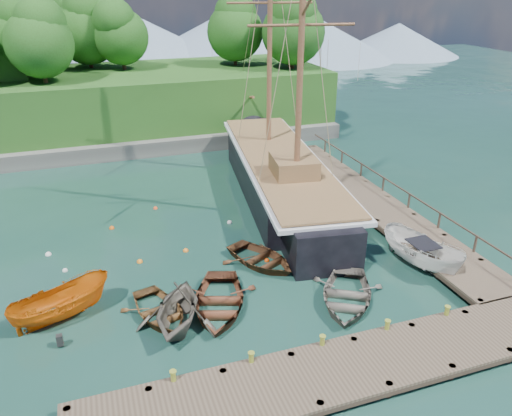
% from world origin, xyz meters
% --- Properties ---
extents(ground, '(160.00, 160.00, 0.00)m').
position_xyz_m(ground, '(0.00, 0.00, 0.00)').
color(ground, '#16392A').
rests_on(ground, ground).
extents(dock_near, '(20.00, 3.20, 1.10)m').
position_xyz_m(dock_near, '(2.00, -6.50, 0.43)').
color(dock_near, '#4A3A2D').
rests_on(dock_near, ground).
extents(dock_east, '(3.20, 24.00, 1.10)m').
position_xyz_m(dock_east, '(11.50, 7.00, 0.43)').
color(dock_east, '#4A3A2D').
rests_on(dock_east, ground).
extents(bollard_0, '(0.26, 0.26, 0.45)m').
position_xyz_m(bollard_0, '(-4.00, -5.10, 0.00)').
color(bollard_0, olive).
rests_on(bollard_0, ground).
extents(bollard_1, '(0.26, 0.26, 0.45)m').
position_xyz_m(bollard_1, '(-1.00, -5.10, 0.00)').
color(bollard_1, olive).
rests_on(bollard_1, ground).
extents(bollard_2, '(0.26, 0.26, 0.45)m').
position_xyz_m(bollard_2, '(2.00, -5.10, 0.00)').
color(bollard_2, olive).
rests_on(bollard_2, ground).
extents(bollard_3, '(0.26, 0.26, 0.45)m').
position_xyz_m(bollard_3, '(5.00, -5.10, 0.00)').
color(bollard_3, olive).
rests_on(bollard_3, ground).
extents(bollard_4, '(0.26, 0.26, 0.45)m').
position_xyz_m(bollard_4, '(8.00, -5.10, 0.00)').
color(bollard_4, olive).
rests_on(bollard_4, ground).
extents(rowboat_0, '(3.71, 4.54, 0.82)m').
position_xyz_m(rowboat_0, '(-3.78, -0.33, 0.00)').
color(rowboat_0, brown).
rests_on(rowboat_0, ground).
extents(rowboat_1, '(4.99, 5.30, 2.22)m').
position_xyz_m(rowboat_1, '(-3.12, -1.32, 0.00)').
color(rowboat_1, '#5C564B').
rests_on(rowboat_1, ground).
extents(rowboat_2, '(4.97, 5.85, 1.03)m').
position_xyz_m(rowboat_2, '(-1.12, -0.64, 0.00)').
color(rowboat_2, brown).
rests_on(rowboat_2, ground).
extents(rowboat_3, '(5.51, 5.97, 1.01)m').
position_xyz_m(rowboat_3, '(4.72, -2.13, 0.00)').
color(rowboat_3, '#625B52').
rests_on(rowboat_3, ground).
extents(rowboat_4, '(4.63, 5.19, 0.89)m').
position_xyz_m(rowboat_4, '(2.10, 2.50, 0.00)').
color(rowboat_4, '#58351D').
rests_on(rowboat_4, ground).
extents(motorboat_orange, '(4.91, 3.27, 1.77)m').
position_xyz_m(motorboat_orange, '(-7.91, 0.96, 0.00)').
color(motorboat_orange, '#D0610B').
rests_on(motorboat_orange, ground).
extents(cabin_boat_white, '(3.01, 5.39, 1.97)m').
position_xyz_m(cabin_boat_white, '(10.00, -0.55, 0.00)').
color(cabin_boat_white, white).
rests_on(cabin_boat_white, ground).
extents(schooner, '(8.30, 28.61, 21.23)m').
position_xyz_m(schooner, '(6.62, 11.10, 1.18)').
color(schooner, black).
rests_on(schooner, ground).
extents(mooring_buoy_0, '(0.28, 0.28, 0.28)m').
position_xyz_m(mooring_buoy_0, '(-7.86, 5.18, 0.00)').
color(mooring_buoy_0, silver).
rests_on(mooring_buoy_0, ground).
extents(mooring_buoy_1, '(0.33, 0.33, 0.33)m').
position_xyz_m(mooring_buoy_1, '(-4.04, 4.80, 0.00)').
color(mooring_buoy_1, orange).
rests_on(mooring_buoy_1, ground).
extents(mooring_buoy_2, '(0.32, 0.32, 0.32)m').
position_xyz_m(mooring_buoy_2, '(-1.44, 5.18, 0.00)').
color(mooring_buoy_2, orange).
rests_on(mooring_buoy_2, ground).
extents(mooring_buoy_3, '(0.32, 0.32, 0.32)m').
position_xyz_m(mooring_buoy_3, '(1.89, 7.81, 0.00)').
color(mooring_buoy_3, silver).
rests_on(mooring_buoy_3, ground).
extents(mooring_buoy_4, '(0.32, 0.32, 0.32)m').
position_xyz_m(mooring_buoy_4, '(-5.16, 9.42, 0.00)').
color(mooring_buoy_4, '#E55D0F').
rests_on(mooring_buoy_4, ground).
extents(mooring_buoy_5, '(0.28, 0.28, 0.28)m').
position_xyz_m(mooring_buoy_5, '(-2.18, 11.46, 0.00)').
color(mooring_buoy_5, '#EC481B').
rests_on(mooring_buoy_5, ground).
extents(mooring_buoy_6, '(0.34, 0.34, 0.34)m').
position_xyz_m(mooring_buoy_6, '(-8.74, 7.26, 0.00)').
color(mooring_buoy_6, white).
rests_on(mooring_buoy_6, ground).
extents(mooring_buoy_7, '(0.28, 0.28, 0.28)m').
position_xyz_m(mooring_buoy_7, '(2.51, 2.68, 0.00)').
color(mooring_buoy_7, '#F34509').
rests_on(mooring_buoy_7, ground).
extents(distant_ridge, '(117.00, 40.00, 10.00)m').
position_xyz_m(distant_ridge, '(4.30, 70.00, 4.35)').
color(distant_ridge, '#728CA5').
rests_on(distant_ridge, ground).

